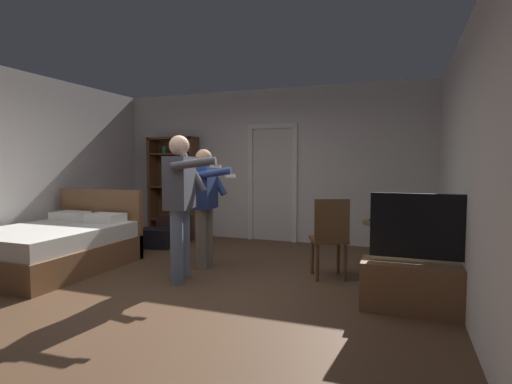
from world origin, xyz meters
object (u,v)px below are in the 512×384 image
person_striped_shirt (205,200)px  suitcase_dark (175,229)px  side_table (387,241)px  bed (56,246)px  tv_flatscreen (428,280)px  bookshelf (174,183)px  laptop (386,218)px  bottle_on_table (400,216)px  person_blue_shirt (181,196)px  wooden_chair (330,235)px  suitcase_small (156,238)px

person_striped_shirt → suitcase_dark: person_striped_shirt is taller
suitcase_dark → person_striped_shirt: bearing=-56.8°
side_table → suitcase_dark: side_table is taller
bed → tv_flatscreen: 4.59m
bookshelf → laptop: size_ratio=4.54×
laptop → person_striped_shirt: size_ratio=0.26×
bed → laptop: bearing=13.3°
bookshelf → person_striped_shirt: bookshelf is taller
bed → suitcase_dark: bed is taller
bottle_on_table → person_blue_shirt: size_ratio=0.13×
tv_flatscreen → wooden_chair: (-1.05, 0.80, 0.23)m
side_table → wooden_chair: 0.70m
suitcase_dark → person_blue_shirt: bearing=-67.0°
person_blue_shirt → suitcase_small: 2.24m
laptop → bottle_on_table: (0.15, -0.04, 0.04)m
bed → side_table: size_ratio=2.73×
bed → laptop: 4.32m
bottle_on_table → wooden_chair: bearing=-168.0°
bookshelf → person_striped_shirt: (1.70, -1.97, -0.13)m
tv_flatscreen → person_blue_shirt: size_ratio=0.69×
bed → tv_flatscreen: tv_flatscreen is taller
laptop → person_striped_shirt: person_striped_shirt is taller
laptop → person_blue_shirt: person_blue_shirt is taller
person_blue_shirt → person_striped_shirt: bearing=92.6°
tv_flatscreen → person_striped_shirt: size_ratio=0.75×
wooden_chair → person_blue_shirt: 1.86m
bottle_on_table → person_blue_shirt: bearing=-160.6°
side_table → wooden_chair: bearing=-159.2°
laptop → suitcase_dark: bearing=162.3°
person_blue_shirt → person_striped_shirt: (-0.03, 0.67, -0.11)m
person_blue_shirt → suitcase_dark: size_ratio=2.91×
laptop → tv_flatscreen: bearing=-67.7°
bookshelf → bottle_on_table: bookshelf is taller
bed → bookshelf: (0.15, 2.72, 0.74)m
bottle_on_table → suitcase_dark: size_ratio=0.38×
side_table → person_blue_shirt: 2.56m
wooden_chair → person_striped_shirt: (-1.69, -0.03, 0.37)m
bed → wooden_chair: size_ratio=1.93×
bookshelf → person_blue_shirt: (1.74, -2.64, -0.02)m
laptop → side_table: bearing=71.2°
side_table → person_blue_shirt: bearing=-157.8°
person_striped_shirt → tv_flatscreen: bearing=-15.8°
side_table → bottle_on_table: bottle_on_table is taller
tv_flatscreen → bottle_on_table: bearing=105.0°
bed → suitcase_small: bed is taller
wooden_chair → side_table: bearing=20.8°
side_table → laptop: laptop is taller
tv_flatscreen → laptop: bearing=112.3°
tv_flatscreen → side_table: tv_flatscreen is taller
person_blue_shirt → suitcase_small: bearing=132.7°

